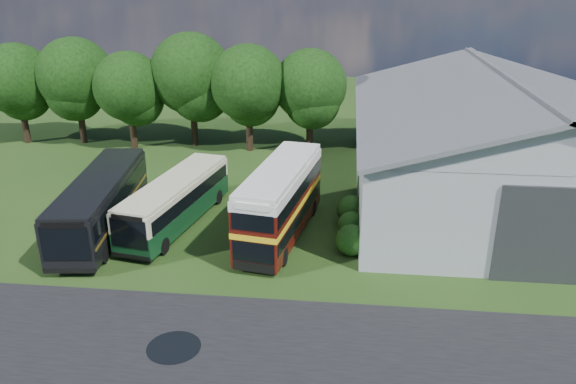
# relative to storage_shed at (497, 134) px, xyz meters

# --- Properties ---
(ground) EXTENTS (120.00, 120.00, 0.00)m
(ground) POSITION_rel_storage_shed_xyz_m (-15.00, -15.98, -4.17)
(ground) COLOR #1D3B12
(ground) RESTS_ON ground
(asphalt_road) EXTENTS (60.00, 8.00, 0.02)m
(asphalt_road) POSITION_rel_storage_shed_xyz_m (-12.00, -18.98, -4.17)
(asphalt_road) COLOR black
(asphalt_road) RESTS_ON ground
(puddle) EXTENTS (2.20, 2.20, 0.01)m
(puddle) POSITION_rel_storage_shed_xyz_m (-16.50, -18.98, -4.17)
(puddle) COLOR black
(puddle) RESTS_ON ground
(storage_shed) EXTENTS (18.80, 24.80, 8.15)m
(storage_shed) POSITION_rel_storage_shed_xyz_m (0.00, 0.00, 0.00)
(storage_shed) COLOR gray
(storage_shed) RESTS_ON ground
(tree_far_left) EXTENTS (6.12, 6.12, 8.64)m
(tree_far_left) POSITION_rel_storage_shed_xyz_m (-38.00, 8.02, 1.40)
(tree_far_left) COLOR black
(tree_far_left) RESTS_ON ground
(tree_left_a) EXTENTS (6.46, 6.46, 9.12)m
(tree_left_a) POSITION_rel_storage_shed_xyz_m (-33.00, 8.52, 1.71)
(tree_left_a) COLOR black
(tree_left_a) RESTS_ON ground
(tree_left_b) EXTENTS (5.78, 5.78, 8.16)m
(tree_left_b) POSITION_rel_storage_shed_xyz_m (-28.00, 7.52, 1.09)
(tree_left_b) COLOR black
(tree_left_b) RESTS_ON ground
(tree_mid) EXTENTS (6.80, 6.80, 9.60)m
(tree_mid) POSITION_rel_storage_shed_xyz_m (-23.00, 8.82, 2.02)
(tree_mid) COLOR black
(tree_mid) RESTS_ON ground
(tree_right_a) EXTENTS (6.26, 6.26, 8.83)m
(tree_right_a) POSITION_rel_storage_shed_xyz_m (-18.00, 7.82, 1.52)
(tree_right_a) COLOR black
(tree_right_a) RESTS_ON ground
(tree_right_b) EXTENTS (5.98, 5.98, 8.45)m
(tree_right_b) POSITION_rel_storage_shed_xyz_m (-13.00, 8.62, 1.27)
(tree_right_b) COLOR black
(tree_right_b) RESTS_ON ground
(shrub_front) EXTENTS (1.70, 1.70, 1.70)m
(shrub_front) POSITION_rel_storage_shed_xyz_m (-9.40, -9.98, -4.17)
(shrub_front) COLOR #194714
(shrub_front) RESTS_ON ground
(shrub_mid) EXTENTS (1.60, 1.60, 1.60)m
(shrub_mid) POSITION_rel_storage_shed_xyz_m (-9.40, -7.98, -4.17)
(shrub_mid) COLOR #194714
(shrub_mid) RESTS_ON ground
(shrub_back) EXTENTS (1.80, 1.80, 1.80)m
(shrub_back) POSITION_rel_storage_shed_xyz_m (-9.40, -5.98, -4.17)
(shrub_back) COLOR #194714
(shrub_back) RESTS_ON ground
(bus_green_single) EXTENTS (4.25, 10.60, 2.85)m
(bus_green_single) POSITION_rel_storage_shed_xyz_m (-19.78, -7.37, -2.65)
(bus_green_single) COLOR black
(bus_green_single) RESTS_ON ground
(bus_maroon_double) EXTENTS (4.04, 10.04, 4.20)m
(bus_maroon_double) POSITION_rel_storage_shed_xyz_m (-13.42, -8.26, -2.07)
(bus_maroon_double) COLOR black
(bus_maroon_double) RESTS_ON ground
(bus_dark_single) EXTENTS (4.07, 11.87, 3.21)m
(bus_dark_single) POSITION_rel_storage_shed_xyz_m (-23.88, -8.50, -2.46)
(bus_dark_single) COLOR black
(bus_dark_single) RESTS_ON ground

